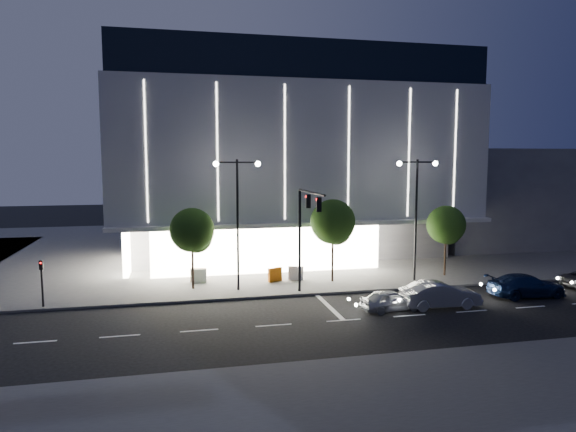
% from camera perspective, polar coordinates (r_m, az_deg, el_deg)
% --- Properties ---
extents(ground, '(160.00, 160.00, 0.00)m').
position_cam_1_polar(ground, '(30.35, 1.62, -10.92)').
color(ground, black).
rests_on(ground, ground).
extents(sidewalk_museum, '(70.00, 40.00, 0.15)m').
position_cam_1_polar(sidewalk_museum, '(54.24, 0.56, -3.16)').
color(sidewalk_museum, '#474747').
rests_on(sidewalk_museum, ground).
extents(sidewalk_near, '(70.00, 10.00, 0.15)m').
position_cam_1_polar(sidewalk_near, '(22.03, 23.42, -18.09)').
color(sidewalk_near, '#474747').
rests_on(sidewalk_near, ground).
extents(museum, '(30.00, 25.80, 18.00)m').
position_cam_1_polar(museum, '(51.42, -1.20, 6.61)').
color(museum, '#4C4C51').
rests_on(museum, ground).
extents(annex_building, '(16.00, 20.00, 10.00)m').
position_cam_1_polar(annex_building, '(61.86, 19.90, 2.22)').
color(annex_building, '#4C4C51').
rests_on(annex_building, ground).
extents(traffic_mast, '(0.33, 5.89, 7.07)m').
position_cam_1_polar(traffic_mast, '(32.72, 1.92, -0.65)').
color(traffic_mast, black).
rests_on(traffic_mast, ground).
extents(street_lamp_west, '(3.16, 0.36, 9.00)m').
position_cam_1_polar(street_lamp_west, '(34.49, -5.63, 1.23)').
color(street_lamp_west, black).
rests_on(street_lamp_west, ground).
extents(street_lamp_east, '(3.16, 0.36, 9.00)m').
position_cam_1_polar(street_lamp_east, '(38.28, 14.08, 1.57)').
color(street_lamp_east, black).
rests_on(street_lamp_east, ground).
extents(ped_signal_far, '(0.22, 0.24, 3.00)m').
position_cam_1_polar(ped_signal_far, '(34.30, -25.68, -6.27)').
color(ped_signal_far, black).
rests_on(ped_signal_far, ground).
extents(tree_left, '(3.02, 3.02, 5.72)m').
position_cam_1_polar(tree_left, '(35.50, -10.57, -1.83)').
color(tree_left, black).
rests_on(tree_left, ground).
extents(tree_mid, '(3.25, 3.25, 6.15)m').
position_cam_1_polar(tree_mid, '(37.14, 5.03, -0.92)').
color(tree_mid, black).
rests_on(tree_mid, ground).
extents(tree_right, '(2.91, 2.91, 5.51)m').
position_cam_1_polar(tree_right, '(40.81, 17.17, -1.17)').
color(tree_right, black).
rests_on(tree_right, ground).
extents(car_lead, '(3.82, 1.88, 1.26)m').
position_cam_1_polar(car_lead, '(31.56, 11.33, -9.18)').
color(car_lead, '#ACAFB4').
rests_on(car_lead, ground).
extents(car_second, '(4.86, 1.84, 1.58)m').
position_cam_1_polar(car_second, '(32.91, 16.54, -8.38)').
color(car_second, '#B7BAC0').
rests_on(car_second, ground).
extents(car_third, '(5.17, 2.16, 1.49)m').
position_cam_1_polar(car_third, '(37.42, 24.96, -7.02)').
color(car_third, '#13244A').
rests_on(car_third, ground).
extents(barrier_a, '(1.13, 0.46, 1.00)m').
position_cam_1_polar(barrier_a, '(37.92, -9.94, -6.50)').
color(barrier_a, '#C96B0B').
rests_on(barrier_a, sidewalk_museum).
extents(barrier_b, '(1.12, 0.39, 1.00)m').
position_cam_1_polar(barrier_b, '(37.74, -9.88, -6.56)').
color(barrier_b, white).
rests_on(barrier_b, sidewalk_museum).
extents(barrier_c, '(1.10, 0.69, 1.00)m').
position_cam_1_polar(barrier_c, '(37.56, -1.46, -6.53)').
color(barrier_c, '#D9630C').
rests_on(barrier_c, sidewalk_museum).
extents(barrier_d, '(1.11, 0.66, 1.00)m').
position_cam_1_polar(barrier_d, '(38.02, 0.88, -6.37)').
color(barrier_d, silver).
rests_on(barrier_d, sidewalk_museum).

